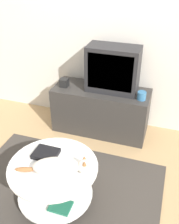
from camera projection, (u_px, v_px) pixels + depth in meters
ground_plane at (58, 198)px, 2.43m from camera, size 12.00×12.00×0.00m
wall_back at (105, 19)px, 2.93m from camera, size 8.00×0.05×2.60m
rug at (58, 197)px, 2.43m from camera, size 1.84×1.43×0.02m
tv_stand at (101, 110)px, 3.20m from camera, size 1.14×0.45×0.57m
tv at (113, 69)px, 2.91m from camera, size 0.58×0.29×0.52m
speaker at (64, 83)px, 3.11m from camera, size 0.10×0.10×0.10m
mug at (142, 96)px, 2.84m from camera, size 0.10×0.10×0.09m
coffee_table at (55, 179)px, 2.25m from camera, size 0.75×0.75×0.43m
dvd_box at (46, 154)px, 2.26m from camera, size 0.21×0.17×0.04m
cat at (60, 166)px, 2.07m from camera, size 0.59×0.30×0.14m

